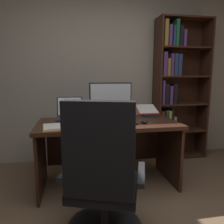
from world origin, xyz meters
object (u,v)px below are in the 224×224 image
at_px(bookshelf, 175,91).
at_px(notepad, 91,122).
at_px(monitor, 111,100).
at_px(computer_mouse, 144,121).
at_px(desk, 107,138).
at_px(reading_stand_with_book, 147,110).
at_px(office_chair, 102,184).
at_px(open_binder, 66,126).
at_px(laptop, 70,114).
at_px(keyboard, 117,123).
at_px(pen, 92,121).

height_order(bookshelf, notepad, bookshelf).
distance_m(monitor, computer_mouse, 0.52).
xyz_separation_m(desk, reading_stand_with_book, (0.56, 0.23, 0.27)).
height_order(bookshelf, office_chair, bookshelf).
relative_size(computer_mouse, open_binder, 0.22).
bearing_deg(laptop, desk, -22.83).
xyz_separation_m(desk, keyboard, (0.07, -0.21, 0.22)).
xyz_separation_m(notepad, pen, (0.02, 0.00, 0.01)).
bearing_deg(open_binder, monitor, 31.81).
bearing_deg(keyboard, monitor, 90.00).
bearing_deg(office_chair, bookshelf, 68.59).
xyz_separation_m(keyboard, notepad, (-0.26, 0.16, -0.01)).
bearing_deg(reading_stand_with_book, open_binder, -154.02).
bearing_deg(office_chair, reading_stand_with_book, 76.12).
bearing_deg(reading_stand_with_book, keyboard, -137.82).
relative_size(office_chair, notepad, 5.13).
height_order(laptop, computer_mouse, laptop).
relative_size(bookshelf, office_chair, 1.90).
distance_m(bookshelf, computer_mouse, 1.15).
bearing_deg(desk, monitor, 66.09).
relative_size(office_chair, pen, 7.69).
relative_size(desk, keyboard, 3.62).
xyz_separation_m(laptop, computer_mouse, (0.78, -0.38, -0.03)).
height_order(reading_stand_with_book, pen, reading_stand_with_book).
relative_size(desk, notepad, 7.25).
distance_m(bookshelf, open_binder, 1.82).
height_order(keyboard, pen, keyboard).
bearing_deg(computer_mouse, office_chair, -127.96).
relative_size(keyboard, computer_mouse, 4.04).
distance_m(bookshelf, monitor, 1.15).
xyz_separation_m(office_chair, open_binder, (-0.26, 0.67, 0.29)).
bearing_deg(keyboard, laptop, 141.75).
bearing_deg(laptop, computer_mouse, -25.93).
bearing_deg(desk, keyboard, -70.82).
distance_m(reading_stand_with_book, pen, 0.79).
bearing_deg(laptop, open_binder, -95.25).
distance_m(keyboard, pen, 0.29).
xyz_separation_m(bookshelf, reading_stand_with_book, (-0.56, -0.38, -0.22)).
xyz_separation_m(reading_stand_with_book, notepad, (-0.75, -0.29, -0.06)).
bearing_deg(pen, desk, 16.87).
bearing_deg(keyboard, notepad, 149.26).
distance_m(keyboard, computer_mouse, 0.30).
height_order(keyboard, computer_mouse, computer_mouse).
height_order(laptop, notepad, laptop).
distance_m(laptop, reading_stand_with_book, 0.97).
bearing_deg(desk, notepad, -164.82).
relative_size(monitor, reading_stand_with_book, 1.71).
bearing_deg(monitor, bookshelf, 23.40).
height_order(monitor, notepad, monitor).
height_order(laptop, open_binder, laptop).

